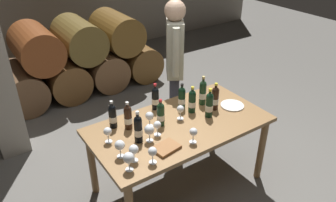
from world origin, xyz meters
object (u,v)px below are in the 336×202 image
(wine_bottle_0, at_px, (113,116))
(wine_glass_1, at_px, (153,152))
(wine_bottle_4, at_px, (192,101))
(tasting_notebook, at_px, (166,148))
(wine_bottle_8, at_px, (182,98))
(wine_glass_5, at_px, (157,125))
(sommelier_presenting, at_px, (175,60))
(dining_table, at_px, (180,131))
(wine_glass_4, at_px, (193,132))
(wine_bottle_5, at_px, (128,117))
(wine_glass_6, at_px, (150,116))
(wine_glass_0, at_px, (149,130))
(wine_bottle_1, at_px, (215,98))
(wine_glass_2, at_px, (134,150))
(wine_bottle_9, at_px, (161,114))
(wine_glass_7, at_px, (108,132))
(wine_bottle_2, at_px, (155,98))
(wine_bottle_7, at_px, (203,92))
(wine_bottle_6, at_px, (209,105))
(wine_glass_9, at_px, (120,146))
(wine_glass_8, at_px, (180,110))
(wine_glass_3, at_px, (129,158))
(serving_plate, at_px, (232,105))
(wine_bottle_3, at_px, (138,129))

(wine_bottle_0, relative_size, wine_glass_1, 1.87)
(wine_bottle_4, xyz_separation_m, tasting_notebook, (-0.55, -0.36, -0.11))
(wine_bottle_8, height_order, wine_glass_5, wine_bottle_8)
(wine_bottle_4, xyz_separation_m, sommelier_presenting, (0.24, 0.64, 0.16))
(dining_table, bearing_deg, wine_glass_4, -104.46)
(wine_bottle_5, xyz_separation_m, wine_glass_6, (0.18, -0.08, -0.01))
(wine_bottle_5, distance_m, wine_bottle_8, 0.62)
(wine_glass_0, xyz_separation_m, wine_glass_4, (0.30, -0.23, -0.01))
(wine_bottle_1, bearing_deg, wine_glass_4, -148.51)
(wine_bottle_8, bearing_deg, wine_glass_6, -167.69)
(wine_bottle_8, distance_m, wine_glass_2, 0.91)
(wine_bottle_8, distance_m, tasting_notebook, 0.69)
(wine_bottle_9, distance_m, wine_glass_7, 0.52)
(wine_bottle_0, height_order, wine_glass_1, wine_bottle_0)
(wine_bottle_1, distance_m, wine_glass_0, 0.83)
(wine_bottle_2, relative_size, wine_bottle_7, 0.90)
(sommelier_presenting, bearing_deg, wine_bottle_6, -100.88)
(wine_bottle_4, bearing_deg, wine_glass_2, -158.13)
(wine_glass_5, distance_m, wine_glass_9, 0.42)
(wine_glass_8, bearing_deg, wine_glass_3, -153.98)
(wine_glass_8, bearing_deg, serving_plate, -10.21)
(wine_bottle_4, distance_m, wine_glass_9, 0.94)
(wine_bottle_6, xyz_separation_m, wine_bottle_7, (0.10, 0.22, 0.00))
(wine_bottle_2, xyz_separation_m, wine_glass_4, (-0.03, -0.66, -0.02))
(wine_glass_3, xyz_separation_m, sommelier_presenting, (1.17, 1.05, 0.17))
(wine_bottle_4, bearing_deg, wine_glass_7, 179.54)
(wine_bottle_6, bearing_deg, serving_plate, 2.22)
(wine_bottle_2, xyz_separation_m, wine_glass_7, (-0.64, -0.24, -0.02))
(wine_bottle_0, height_order, wine_glass_0, wine_bottle_0)
(wine_bottle_8, height_order, tasting_notebook, wine_bottle_8)
(wine_bottle_6, relative_size, wine_glass_3, 1.88)
(wine_bottle_1, height_order, wine_glass_3, wine_bottle_1)
(wine_bottle_6, height_order, tasting_notebook, wine_bottle_6)
(wine_bottle_7, xyz_separation_m, wine_glass_2, (-1.03, -0.40, -0.03))
(wine_bottle_7, bearing_deg, wine_glass_6, -175.72)
(dining_table, height_order, sommelier_presenting, sommelier_presenting)
(wine_bottle_1, relative_size, wine_bottle_9, 1.07)
(wine_glass_2, distance_m, wine_glass_3, 0.11)
(wine_glass_2, height_order, sommelier_presenting, sommelier_presenting)
(wine_bottle_1, height_order, wine_bottle_9, wine_bottle_1)
(wine_bottle_9, bearing_deg, dining_table, -26.90)
(wine_bottle_7, bearing_deg, wine_bottle_6, -114.43)
(wine_glass_7, relative_size, tasting_notebook, 0.67)
(wine_bottle_9, height_order, tasting_notebook, wine_bottle_9)
(wine_glass_1, height_order, wine_glass_9, wine_glass_9)
(wine_glass_6, bearing_deg, wine_bottle_3, -144.09)
(wine_glass_0, height_order, wine_glass_1, wine_glass_0)
(wine_bottle_7, bearing_deg, wine_glass_1, -151.26)
(wine_bottle_2, height_order, serving_plate, wine_bottle_2)
(wine_bottle_7, xyz_separation_m, wine_glass_1, (-0.92, -0.50, -0.03))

